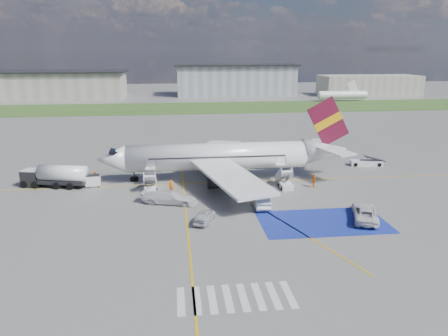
{
  "coord_description": "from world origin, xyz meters",
  "views": [
    {
      "loc": [
        -6.16,
        -47.47,
        18.52
      ],
      "look_at": [
        0.26,
        7.14,
        3.5
      ],
      "focal_mm": 35.0,
      "sensor_mm": 36.0,
      "label": 1
    }
  ],
  "objects_px": {
    "gpu_cart": "(93,181)",
    "airliner": "(227,156)",
    "fuel_tanker": "(55,178)",
    "car_silver_a": "(204,216)",
    "car_silver_b": "(260,200)",
    "van_white_a": "(365,210)",
    "belt_loader": "(366,163)",
    "van_white_b": "(169,196)"
  },
  "relations": [
    {
      "from": "fuel_tanker",
      "to": "car_silver_b",
      "type": "height_order",
      "value": "fuel_tanker"
    },
    {
      "from": "airliner",
      "to": "fuel_tanker",
      "type": "bearing_deg",
      "value": -177.2
    },
    {
      "from": "gpu_cart",
      "to": "van_white_a",
      "type": "distance_m",
      "value": 36.16
    },
    {
      "from": "gpu_cart",
      "to": "airliner",
      "type": "bearing_deg",
      "value": -1.76
    },
    {
      "from": "belt_loader",
      "to": "car_silver_b",
      "type": "relative_size",
      "value": 1.11
    },
    {
      "from": "car_silver_a",
      "to": "van_white_a",
      "type": "distance_m",
      "value": 18.13
    },
    {
      "from": "car_silver_b",
      "to": "van_white_a",
      "type": "distance_m",
      "value": 12.15
    },
    {
      "from": "car_silver_a",
      "to": "car_silver_b",
      "type": "bearing_deg",
      "value": -127.9
    },
    {
      "from": "airliner",
      "to": "car_silver_a",
      "type": "distance_m",
      "value": 17.36
    },
    {
      "from": "belt_loader",
      "to": "car_silver_a",
      "type": "distance_m",
      "value": 35.42
    },
    {
      "from": "van_white_a",
      "to": "car_silver_a",
      "type": "bearing_deg",
      "value": 16.26
    },
    {
      "from": "airliner",
      "to": "car_silver_a",
      "type": "height_order",
      "value": "airliner"
    },
    {
      "from": "fuel_tanker",
      "to": "car_silver_a",
      "type": "bearing_deg",
      "value": -24.45
    },
    {
      "from": "fuel_tanker",
      "to": "van_white_a",
      "type": "relative_size",
      "value": 1.72
    },
    {
      "from": "gpu_cart",
      "to": "fuel_tanker",
      "type": "bearing_deg",
      "value": 167.19
    },
    {
      "from": "car_silver_a",
      "to": "gpu_cart",
      "type": "bearing_deg",
      "value": -24.59
    },
    {
      "from": "fuel_tanker",
      "to": "car_silver_a",
      "type": "distance_m",
      "value": 24.87
    },
    {
      "from": "fuel_tanker",
      "to": "van_white_a",
      "type": "xyz_separation_m",
      "value": [
        37.66,
        -16.35,
        -0.28
      ]
    },
    {
      "from": "van_white_b",
      "to": "airliner",
      "type": "bearing_deg",
      "value": -23.62
    },
    {
      "from": "belt_loader",
      "to": "car_silver_b",
      "type": "bearing_deg",
      "value": -132.84
    },
    {
      "from": "gpu_cart",
      "to": "belt_loader",
      "type": "relative_size",
      "value": 0.38
    },
    {
      "from": "fuel_tanker",
      "to": "gpu_cart",
      "type": "height_order",
      "value": "fuel_tanker"
    },
    {
      "from": "van_white_b",
      "to": "belt_loader",
      "type": "bearing_deg",
      "value": -48.85
    },
    {
      "from": "gpu_cart",
      "to": "car_silver_a",
      "type": "height_order",
      "value": "gpu_cart"
    },
    {
      "from": "gpu_cart",
      "to": "car_silver_b",
      "type": "bearing_deg",
      "value": -32.92
    },
    {
      "from": "gpu_cart",
      "to": "van_white_a",
      "type": "xyz_separation_m",
      "value": [
        32.51,
        -15.82,
        0.26
      ]
    },
    {
      "from": "airliner",
      "to": "car_silver_a",
      "type": "relative_size",
      "value": 8.95
    },
    {
      "from": "gpu_cart",
      "to": "car_silver_b",
      "type": "relative_size",
      "value": 0.42
    },
    {
      "from": "gpu_cart",
      "to": "van_white_b",
      "type": "height_order",
      "value": "van_white_b"
    },
    {
      "from": "gpu_cart",
      "to": "car_silver_b",
      "type": "height_order",
      "value": "car_silver_b"
    },
    {
      "from": "car_silver_a",
      "to": "van_white_b",
      "type": "height_order",
      "value": "van_white_b"
    },
    {
      "from": "gpu_cart",
      "to": "van_white_a",
      "type": "bearing_deg",
      "value": -32.86
    },
    {
      "from": "fuel_tanker",
      "to": "car_silver_a",
      "type": "xyz_separation_m",
      "value": [
        19.56,
        -15.35,
        -0.6
      ]
    },
    {
      "from": "car_silver_a",
      "to": "car_silver_b",
      "type": "distance_m",
      "value": 8.35
    },
    {
      "from": "airliner",
      "to": "car_silver_b",
      "type": "distance_m",
      "value": 12.76
    },
    {
      "from": "fuel_tanker",
      "to": "airliner",
      "type": "bearing_deg",
      "value": 16.47
    },
    {
      "from": "car_silver_a",
      "to": "car_silver_b",
      "type": "height_order",
      "value": "car_silver_b"
    },
    {
      "from": "gpu_cart",
      "to": "car_silver_b",
      "type": "distance_m",
      "value": 24.01
    },
    {
      "from": "gpu_cart",
      "to": "van_white_b",
      "type": "xyz_separation_m",
      "value": [
        10.58,
        -8.24,
        0.26
      ]
    },
    {
      "from": "fuel_tanker",
      "to": "car_silver_b",
      "type": "xyz_separation_m",
      "value": [
        26.73,
        -11.06,
        -0.46
      ]
    },
    {
      "from": "fuel_tanker",
      "to": "car_silver_b",
      "type": "distance_m",
      "value": 28.93
    },
    {
      "from": "belt_loader",
      "to": "car_silver_a",
      "type": "xyz_separation_m",
      "value": [
        -28.33,
        -21.25,
        0.29
      ]
    }
  ]
}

